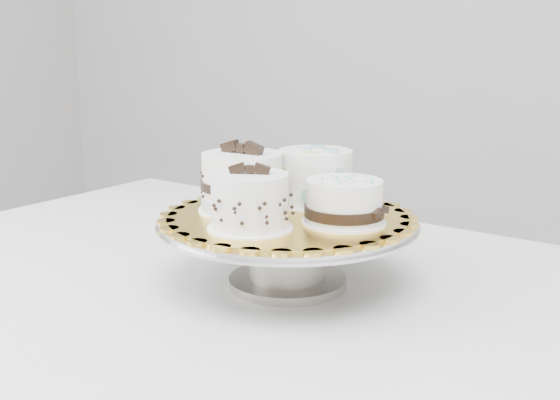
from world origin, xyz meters
The scene contains 7 objects.
table centered at (0.05, 0.25, 0.68)m, with size 1.38×1.00×0.75m.
cake_stand centered at (0.10, 0.25, 0.82)m, with size 0.36×0.36×0.10m.
cake_board centered at (0.10, 0.25, 0.85)m, with size 0.33×0.33×0.00m, color gold.
cake_swirl centered at (0.10, 0.17, 0.88)m, with size 0.13×0.13×0.09m.
cake_banded centered at (0.04, 0.25, 0.89)m, with size 0.12×0.12×0.10m.
cake_dots centered at (0.11, 0.33, 0.89)m, with size 0.13×0.13×0.08m.
cake_ribbon centered at (0.19, 0.25, 0.88)m, with size 0.12×0.11×0.06m.
Camera 1 is at (0.54, -0.56, 1.09)m, focal length 45.00 mm.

